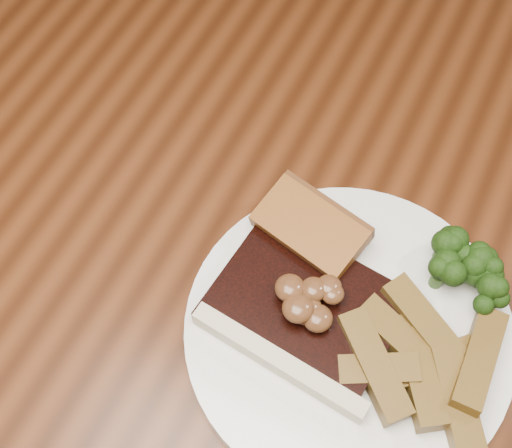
{
  "coord_description": "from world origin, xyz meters",
  "views": [
    {
      "loc": [
        0.14,
        -0.27,
        1.35
      ],
      "look_at": [
        -0.01,
        0.01,
        0.78
      ],
      "focal_mm": 50.0,
      "sensor_mm": 36.0,
      "label": 1
    }
  ],
  "objects": [
    {
      "name": "steak_bone",
      "position": [
        0.07,
        -0.09,
        0.77
      ],
      "size": [
        0.17,
        0.03,
        0.02
      ],
      "primitive_type": "cube",
      "rotation": [
        0.0,
        0.0,
        -0.11
      ],
      "color": "beige",
      "rests_on": "plate"
    },
    {
      "name": "steak",
      "position": [
        0.07,
        -0.04,
        0.77
      ],
      "size": [
        0.17,
        0.14,
        0.02
      ],
      "primitive_type": "cube",
      "rotation": [
        0.0,
        0.0,
        -0.11
      ],
      "color": "black",
      "rests_on": "plate"
    },
    {
      "name": "garlic_bread",
      "position": [
        0.04,
        0.02,
        0.77
      ],
      "size": [
        0.11,
        0.07,
        0.02
      ],
      "primitive_type": "cube",
      "rotation": [
        0.0,
        0.0,
        -0.23
      ],
      "color": "#90511A",
      "rests_on": "plate"
    },
    {
      "name": "plate",
      "position": [
        0.11,
        -0.04,
        0.76
      ],
      "size": [
        0.32,
        0.32,
        0.01
      ],
      "primitive_type": "cylinder",
      "rotation": [
        0.0,
        0.0,
        -0.11
      ],
      "color": "white",
      "rests_on": "dining_table"
    },
    {
      "name": "mushroom_pile",
      "position": [
        0.07,
        -0.03,
        0.8
      ],
      "size": [
        0.08,
        0.08,
        0.03
      ],
      "primitive_type": null,
      "color": "brown",
      "rests_on": "steak"
    },
    {
      "name": "ground",
      "position": [
        0.0,
        0.0,
        0.0
      ],
      "size": [
        4.5,
        4.5,
        0.0
      ],
      "primitive_type": "plane",
      "color": "#321B0B",
      "rests_on": "ground"
    },
    {
      "name": "potato_wedges",
      "position": [
        0.17,
        -0.03,
        0.77
      ],
      "size": [
        0.12,
        0.12,
        0.02
      ],
      "primitive_type": null,
      "color": "brown",
      "rests_on": "plate"
    },
    {
      "name": "dining_table",
      "position": [
        0.0,
        0.0,
        0.66
      ],
      "size": [
        1.6,
        0.9,
        0.75
      ],
      "color": "#4B230F",
      "rests_on": "ground"
    },
    {
      "name": "broccoli_cluster",
      "position": [
        0.18,
        0.04,
        0.78
      ],
      "size": [
        0.07,
        0.07,
        0.04
      ],
      "primitive_type": null,
      "color": "#1B3A0D",
      "rests_on": "plate"
    }
  ]
}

